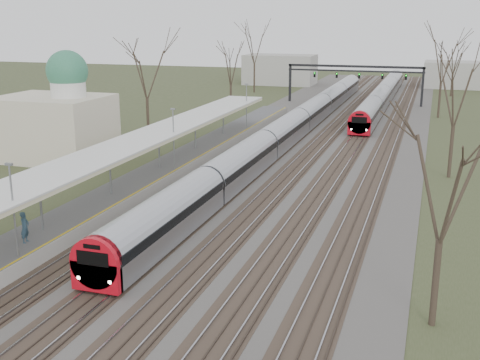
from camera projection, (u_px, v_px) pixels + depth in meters
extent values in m
cube|color=#474442|center=(315.00, 139.00, 66.99)|extent=(24.00, 160.00, 0.10)
cube|color=#4C3828|center=(263.00, 136.00, 68.76)|extent=(2.60, 160.00, 0.06)
cube|color=gray|center=(257.00, 135.00, 68.96)|extent=(0.07, 160.00, 0.12)
cube|color=gray|center=(269.00, 135.00, 68.53)|extent=(0.07, 160.00, 0.12)
cube|color=#4C3828|center=(293.00, 137.00, 67.72)|extent=(2.60, 160.00, 0.06)
cube|color=gray|center=(287.00, 136.00, 67.92)|extent=(0.07, 160.00, 0.12)
cube|color=gray|center=(299.00, 137.00, 67.49)|extent=(0.07, 160.00, 0.12)
cube|color=#4C3828|center=(324.00, 139.00, 66.68)|extent=(2.60, 160.00, 0.06)
cube|color=gray|center=(317.00, 138.00, 66.88)|extent=(0.07, 160.00, 0.12)
cube|color=gray|center=(330.00, 139.00, 66.45)|extent=(0.07, 160.00, 0.12)
cube|color=#4C3828|center=(356.00, 141.00, 65.64)|extent=(2.60, 160.00, 0.06)
cube|color=gray|center=(349.00, 140.00, 65.84)|extent=(0.07, 160.00, 0.12)
cube|color=gray|center=(362.00, 141.00, 65.41)|extent=(0.07, 160.00, 0.12)
cube|color=#4C3828|center=(388.00, 143.00, 64.60)|extent=(2.60, 160.00, 0.06)
cube|color=gray|center=(382.00, 142.00, 64.80)|extent=(0.07, 160.00, 0.12)
cube|color=gray|center=(395.00, 143.00, 64.37)|extent=(0.07, 160.00, 0.12)
cube|color=#9E9B93|center=(177.00, 164.00, 53.48)|extent=(3.50, 69.00, 1.00)
cylinder|color=slate|center=(41.00, 206.00, 35.05)|extent=(0.14, 0.14, 3.00)
cylinder|color=slate|center=(110.00, 173.00, 42.40)|extent=(0.14, 0.14, 3.00)
cylinder|color=slate|center=(159.00, 150.00, 49.75)|extent=(0.14, 0.14, 3.00)
cylinder|color=slate|center=(195.00, 133.00, 57.10)|extent=(0.14, 0.14, 3.00)
cylinder|color=slate|center=(223.00, 120.00, 64.45)|extent=(0.14, 0.14, 3.00)
cube|color=silver|center=(153.00, 134.00, 48.43)|extent=(4.10, 50.00, 0.12)
cube|color=beige|center=(153.00, 136.00, 48.47)|extent=(4.10, 50.00, 0.25)
cube|color=beige|center=(53.00, 128.00, 57.14)|extent=(10.00, 8.00, 6.00)
cylinder|color=silver|center=(68.00, 84.00, 55.46)|extent=(3.20, 3.20, 2.50)
sphere|color=#2B6D4A|center=(67.00, 71.00, 55.14)|extent=(3.80, 3.80, 3.80)
cube|color=black|center=(290.00, 83.00, 96.76)|extent=(0.35, 0.35, 6.00)
cube|color=black|center=(422.00, 87.00, 90.67)|extent=(0.35, 0.35, 6.00)
cube|color=black|center=(355.00, 66.00, 92.96)|extent=(21.00, 0.35, 0.35)
cube|color=black|center=(355.00, 71.00, 93.14)|extent=(21.00, 0.25, 0.25)
cube|color=black|center=(315.00, 75.00, 95.00)|extent=(0.32, 0.22, 0.85)
sphere|color=#0CFF19|center=(315.00, 73.00, 94.81)|extent=(0.16, 0.16, 0.16)
cube|color=black|center=(337.00, 75.00, 93.96)|extent=(0.32, 0.22, 0.85)
sphere|color=#0CFF19|center=(337.00, 74.00, 93.77)|extent=(0.16, 0.16, 0.16)
cube|color=black|center=(359.00, 76.00, 92.92)|extent=(0.32, 0.22, 0.85)
sphere|color=#0CFF19|center=(359.00, 74.00, 92.73)|extent=(0.16, 0.16, 0.16)
cube|color=black|center=(382.00, 76.00, 91.88)|extent=(0.32, 0.22, 0.85)
sphere|color=#0CFF19|center=(382.00, 75.00, 91.69)|extent=(0.16, 0.16, 0.16)
cube|color=black|center=(406.00, 77.00, 90.84)|extent=(0.32, 0.22, 0.85)
sphere|color=#0CFF19|center=(406.00, 75.00, 90.65)|extent=(0.16, 0.16, 0.16)
cylinder|color=#2D231C|center=(148.00, 120.00, 64.98)|extent=(0.30, 0.30, 4.95)
cylinder|color=#2D231C|center=(435.00, 283.00, 25.86)|extent=(0.30, 0.30, 4.05)
cylinder|color=#2D231C|center=(451.00, 152.00, 50.32)|extent=(0.30, 0.30, 4.50)
cube|color=#A2A5AC|center=(299.00, 124.00, 70.19)|extent=(2.55, 90.00, 1.60)
cylinder|color=#A2A5AC|center=(299.00, 119.00, 70.02)|extent=(2.60, 89.70, 2.60)
cube|color=black|center=(299.00, 118.00, 70.00)|extent=(2.62, 89.40, 0.55)
cube|color=red|center=(97.00, 276.00, 28.95)|extent=(2.55, 0.50, 1.50)
cylinder|color=red|center=(96.00, 262.00, 28.81)|extent=(2.60, 0.60, 2.60)
cube|color=black|center=(93.00, 258.00, 28.49)|extent=(1.70, 0.12, 0.70)
sphere|color=white|center=(79.00, 277.00, 29.04)|extent=(0.22, 0.22, 0.22)
sphere|color=white|center=(110.00, 282.00, 28.54)|extent=(0.22, 0.22, 0.22)
cube|color=black|center=(299.00, 132.00, 70.43)|extent=(1.80, 89.00, 0.35)
cube|color=#A2A5AC|center=(383.00, 96.00, 95.35)|extent=(2.55, 60.00, 1.60)
cylinder|color=#A2A5AC|center=(383.00, 92.00, 95.18)|extent=(2.60, 59.70, 2.60)
cube|color=black|center=(383.00, 92.00, 95.15)|extent=(2.62, 59.40, 0.55)
cube|color=red|center=(359.00, 128.00, 67.89)|extent=(2.55, 0.50, 1.50)
cylinder|color=red|center=(359.00, 122.00, 67.75)|extent=(2.60, 0.60, 2.60)
cube|color=black|center=(359.00, 120.00, 67.42)|extent=(1.70, 0.12, 0.70)
sphere|color=white|center=(351.00, 129.00, 67.98)|extent=(0.22, 0.22, 0.22)
sphere|color=white|center=(366.00, 130.00, 67.48)|extent=(0.22, 0.22, 0.22)
cube|color=black|center=(382.00, 102.00, 95.59)|extent=(1.80, 59.00, 0.35)
imported|color=#2D4759|center=(25.00, 227.00, 33.18)|extent=(0.53, 0.71, 1.79)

